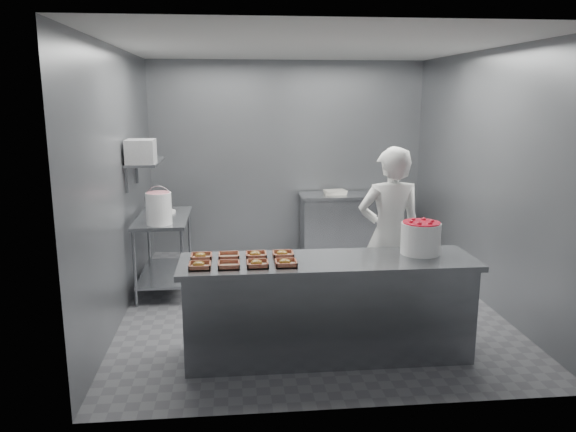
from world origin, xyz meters
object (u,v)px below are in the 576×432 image
object	(u,v)px
tray_1	(229,265)
strawberry_tub	(421,237)
tray_2	(257,263)
tray_6	(256,255)
tray_3	(286,263)
appliance	(141,151)
prep_table	(164,242)
worker	(389,235)
tray_0	(200,265)
glaze_bucket	(159,208)
tray_7	(283,254)
tray_4	(201,256)
back_counter	(351,224)
service_counter	(328,308)
tray_5	(229,256)

from	to	relation	value
tray_1	strawberry_tub	size ratio (longest dim) A/B	0.53
tray_2	tray_6	xyz separation A→B (m)	(0.00, 0.26, 0.00)
tray_3	appliance	xyz separation A→B (m)	(-1.43, 1.81, 0.77)
prep_table	worker	size ratio (longest dim) A/B	0.66
tray_6	tray_0	bearing A→B (deg)	-151.18
glaze_bucket	appliance	size ratio (longest dim) A/B	1.23
tray_7	prep_table	bearing A→B (deg)	124.76
tray_1	tray_2	size ratio (longest dim) A/B	1.00
prep_table	tray_1	world-z (taller)	tray_1
tray_2	tray_7	size ratio (longest dim) A/B	1.00
tray_0	tray_4	world-z (taller)	same
back_counter	tray_1	xyz separation A→B (m)	(-1.77, -3.38, 0.47)
service_counter	tray_5	xyz separation A→B (m)	(-0.87, 0.13, 0.47)
tray_1	tray_5	bearing A→B (deg)	90.00
worker	glaze_bucket	xyz separation A→B (m)	(-2.40, 0.76, 0.18)
appliance	tray_0	bearing A→B (deg)	-69.16
tray_6	strawberry_tub	size ratio (longest dim) A/B	0.53
service_counter	tray_0	world-z (taller)	tray_0
back_counter	tray_7	bearing A→B (deg)	-112.45
appliance	glaze_bucket	bearing A→B (deg)	-37.29
service_counter	tray_1	size ratio (longest dim) A/B	13.88
tray_2	service_counter	bearing A→B (deg)	11.87
tray_4	tray_6	world-z (taller)	same
prep_table	strawberry_tub	xyz separation A→B (m)	(2.51, -1.85, 0.46)
tray_6	glaze_bucket	size ratio (longest dim) A/B	0.43
tray_2	worker	distance (m)	1.67
tray_1	tray_5	distance (m)	0.26
service_counter	tray_7	distance (m)	0.62
tray_1	tray_3	size ratio (longest dim) A/B	1.00
tray_0	tray_1	distance (m)	0.24
tray_4	glaze_bucket	bearing A→B (deg)	110.52
tray_5	strawberry_tub	size ratio (longest dim) A/B	0.53
tray_2	tray_5	world-z (taller)	tray_2
tray_1	service_counter	bearing A→B (deg)	8.67
back_counter	appliance	xyz separation A→B (m)	(-2.72, -1.57, 1.24)
glaze_bucket	back_counter	bearing A→B (deg)	33.94
tray_3	tray_6	distance (m)	0.36
back_counter	tray_1	bearing A→B (deg)	-117.56
tray_3	appliance	distance (m)	2.44
prep_table	appliance	world-z (taller)	appliance
tray_3	tray_1	bearing A→B (deg)	180.00
tray_2	tray_4	bearing A→B (deg)	151.18
service_counter	tray_2	distance (m)	0.80
tray_3	tray_6	size ratio (longest dim) A/B	1.00
tray_7	appliance	bearing A→B (deg)	132.77
tray_3	tray_6	xyz separation A→B (m)	(-0.24, 0.26, 0.00)
back_counter	tray_3	world-z (taller)	tray_3
service_counter	tray_5	world-z (taller)	tray_5
tray_5	appliance	distance (m)	1.98
glaze_bucket	tray_6	bearing A→B (deg)	-54.46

